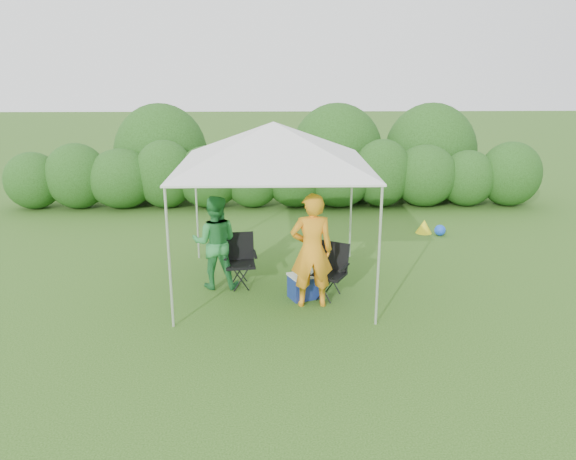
{
  "coord_description": "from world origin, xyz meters",
  "views": [
    {
      "loc": [
        0.0,
        -8.55,
        3.77
      ],
      "look_at": [
        0.23,
        0.4,
        1.05
      ],
      "focal_mm": 35.0,
      "sensor_mm": 36.0,
      "label": 1
    }
  ],
  "objects_px": {
    "chair_right": "(331,267)",
    "cooler": "(304,286)",
    "chair_left": "(240,257)",
    "woman": "(215,242)",
    "man": "(312,251)",
    "canopy": "(274,145)"
  },
  "relations": [
    {
      "from": "chair_right",
      "to": "woman",
      "type": "height_order",
      "value": "woman"
    },
    {
      "from": "man",
      "to": "cooler",
      "type": "distance_m",
      "value": 0.77
    },
    {
      "from": "canopy",
      "to": "man",
      "type": "height_order",
      "value": "canopy"
    },
    {
      "from": "canopy",
      "to": "chair_right",
      "type": "relative_size",
      "value": 3.46
    },
    {
      "from": "chair_left",
      "to": "woman",
      "type": "distance_m",
      "value": 0.5
    },
    {
      "from": "chair_right",
      "to": "cooler",
      "type": "xyz_separation_m",
      "value": [
        -0.44,
        -0.08,
        -0.3
      ]
    },
    {
      "from": "chair_right",
      "to": "cooler",
      "type": "relative_size",
      "value": 1.5
    },
    {
      "from": "canopy",
      "to": "cooler",
      "type": "xyz_separation_m",
      "value": [
        0.49,
        -0.5,
        -2.25
      ]
    },
    {
      "from": "cooler",
      "to": "man",
      "type": "bearing_deg",
      "value": -96.18
    },
    {
      "from": "chair_right",
      "to": "man",
      "type": "height_order",
      "value": "man"
    },
    {
      "from": "chair_left",
      "to": "cooler",
      "type": "bearing_deg",
      "value": -35.84
    },
    {
      "from": "chair_left",
      "to": "woman",
      "type": "height_order",
      "value": "woman"
    },
    {
      "from": "man",
      "to": "cooler",
      "type": "xyz_separation_m",
      "value": [
        -0.09,
        0.29,
        -0.71
      ]
    },
    {
      "from": "man",
      "to": "cooler",
      "type": "relative_size",
      "value": 3.08
    },
    {
      "from": "chair_right",
      "to": "man",
      "type": "bearing_deg",
      "value": -105.39
    },
    {
      "from": "canopy",
      "to": "woman",
      "type": "distance_m",
      "value": 1.94
    },
    {
      "from": "canopy",
      "to": "chair_right",
      "type": "xyz_separation_m",
      "value": [
        0.93,
        -0.42,
        -1.96
      ]
    },
    {
      "from": "chair_right",
      "to": "chair_left",
      "type": "relative_size",
      "value": 0.98
    },
    {
      "from": "canopy",
      "to": "man",
      "type": "distance_m",
      "value": 1.83
    },
    {
      "from": "canopy",
      "to": "cooler",
      "type": "distance_m",
      "value": 2.36
    },
    {
      "from": "canopy",
      "to": "chair_left",
      "type": "relative_size",
      "value": 3.4
    },
    {
      "from": "man",
      "to": "woman",
      "type": "height_order",
      "value": "man"
    }
  ]
}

